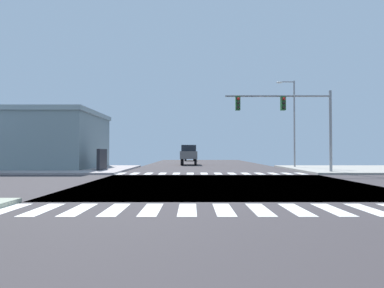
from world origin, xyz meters
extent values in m
cube|color=#3B3537|center=(0.00, 0.00, -0.03)|extent=(14.00, 90.00, 0.05)
cube|color=#3B3537|center=(0.00, 0.00, -0.03)|extent=(90.00, 12.00, 0.05)
cube|color=#A09B91|center=(13.00, 12.00, 0.07)|extent=(12.00, 12.00, 0.14)
cube|color=#A29595|center=(-13.00, 12.00, 0.07)|extent=(12.00, 12.00, 0.14)
cube|color=white|center=(-6.75, -7.30, 0.00)|extent=(0.50, 2.00, 0.01)
cube|color=white|center=(-5.75, -7.30, 0.00)|extent=(0.50, 2.00, 0.01)
cube|color=white|center=(-4.75, -7.30, 0.00)|extent=(0.50, 2.00, 0.01)
cube|color=white|center=(-3.75, -7.30, 0.00)|extent=(0.50, 2.00, 0.01)
cube|color=white|center=(-2.75, -7.30, 0.00)|extent=(0.50, 2.00, 0.01)
cube|color=white|center=(-1.75, -7.30, 0.00)|extent=(0.50, 2.00, 0.01)
cube|color=white|center=(-0.75, -7.30, 0.00)|extent=(0.50, 2.00, 0.01)
cube|color=white|center=(0.25, -7.30, 0.00)|extent=(0.50, 2.00, 0.01)
cube|color=white|center=(1.25, -7.30, 0.00)|extent=(0.50, 2.00, 0.01)
cube|color=white|center=(2.25, -7.30, 0.00)|extent=(0.50, 2.00, 0.01)
cube|color=white|center=(3.25, -7.30, 0.00)|extent=(0.50, 2.00, 0.01)
cube|color=white|center=(-6.75, 7.30, 0.00)|extent=(0.50, 2.00, 0.01)
cube|color=white|center=(-5.75, 7.30, 0.00)|extent=(0.50, 2.00, 0.01)
cube|color=white|center=(-4.75, 7.30, 0.00)|extent=(0.50, 2.00, 0.01)
cube|color=white|center=(-3.75, 7.30, 0.00)|extent=(0.50, 2.00, 0.01)
cube|color=white|center=(-2.75, 7.30, 0.00)|extent=(0.50, 2.00, 0.01)
cube|color=white|center=(-1.75, 7.30, 0.00)|extent=(0.50, 2.00, 0.01)
cube|color=white|center=(-0.75, 7.30, 0.00)|extent=(0.50, 2.00, 0.01)
cube|color=white|center=(0.25, 7.30, 0.00)|extent=(0.50, 2.00, 0.01)
cube|color=white|center=(1.25, 7.30, 0.00)|extent=(0.50, 2.00, 0.01)
cube|color=white|center=(2.25, 7.30, 0.00)|extent=(0.50, 2.00, 0.01)
cube|color=white|center=(3.25, 7.30, 0.00)|extent=(0.50, 2.00, 0.01)
cube|color=white|center=(4.25, 7.30, 0.00)|extent=(0.50, 2.00, 0.01)
cube|color=white|center=(5.25, 7.30, 0.00)|extent=(0.50, 2.00, 0.01)
cube|color=white|center=(6.25, 7.30, 0.00)|extent=(0.50, 2.00, 0.01)
cylinder|color=gray|center=(8.53, 7.55, 3.04)|extent=(0.20, 0.20, 6.07)
cylinder|color=gray|center=(4.67, 7.55, 5.67)|extent=(7.72, 0.14, 0.14)
cube|color=#1E5123|center=(5.06, 7.55, 5.12)|extent=(0.32, 0.40, 1.00)
sphere|color=red|center=(5.06, 7.30, 5.43)|extent=(0.22, 0.22, 0.22)
sphere|color=black|center=(5.06, 7.30, 5.12)|extent=(0.22, 0.22, 0.22)
sphere|color=black|center=(5.06, 7.30, 4.81)|extent=(0.22, 0.22, 0.22)
cube|color=#1E5123|center=(1.74, 7.55, 5.12)|extent=(0.32, 0.40, 1.00)
sphere|color=red|center=(1.74, 7.30, 5.43)|extent=(0.22, 0.22, 0.22)
sphere|color=black|center=(1.74, 7.30, 5.12)|extent=(0.22, 0.22, 0.22)
sphere|color=black|center=(1.74, 7.30, 4.81)|extent=(0.22, 0.22, 0.22)
cylinder|color=gray|center=(8.16, 14.80, 4.18)|extent=(0.16, 0.16, 8.36)
cylinder|color=gray|center=(7.46, 14.80, 8.26)|extent=(1.40, 0.10, 0.10)
ellipsoid|color=silver|center=(6.76, 14.80, 8.21)|extent=(0.60, 0.32, 0.20)
cube|color=gray|center=(-17.68, 13.43, 2.40)|extent=(14.70, 9.21, 4.81)
cube|color=#8A9A9D|center=(-17.68, 13.43, 5.01)|extent=(15.00, 9.51, 0.40)
cube|color=black|center=(-8.83, 9.83, 0.90)|extent=(0.24, 2.20, 1.80)
cylinder|color=black|center=(-1.22, 20.92, 0.37)|extent=(0.26, 0.74, 0.74)
cylinder|color=black|center=(-2.78, 20.92, 0.37)|extent=(0.26, 0.74, 0.74)
cylinder|color=black|center=(-1.22, 24.05, 0.37)|extent=(0.26, 0.74, 0.74)
cylinder|color=black|center=(-2.78, 24.05, 0.37)|extent=(0.26, 0.74, 0.74)
cube|color=#5F5D5D|center=(-2.00, 22.48, 1.18)|extent=(1.96, 4.60, 0.88)
cube|color=black|center=(-2.00, 22.48, 1.98)|extent=(1.69, 3.22, 0.72)
cylinder|color=black|center=(-1.28, 37.42, 0.34)|extent=(0.26, 0.68, 0.68)
cylinder|color=black|center=(-2.72, 37.42, 0.34)|extent=(0.26, 0.68, 0.68)
cylinder|color=black|center=(-1.28, 40.35, 0.34)|extent=(0.26, 0.68, 0.68)
cylinder|color=black|center=(-2.72, 40.35, 0.34)|extent=(0.26, 0.68, 0.68)
cube|color=gold|center=(-2.00, 38.89, 1.01)|extent=(1.80, 4.30, 0.66)
cube|color=black|center=(-2.00, 38.89, 1.61)|extent=(1.55, 2.24, 0.54)
camera|label=1|loc=(-1.62, -16.37, 1.61)|focal=30.64mm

